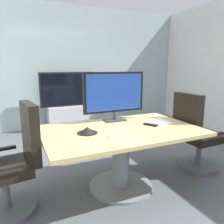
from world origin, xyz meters
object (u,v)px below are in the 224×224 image
at_px(office_chair_left, 15,168).
at_px(office_chair_right, 195,138).
at_px(conference_table, 121,145).
at_px(remote_control, 150,125).
at_px(tv_monitor, 114,94).
at_px(wall_display_unit, 68,111).
at_px(conference_phone, 87,130).

xyz_separation_m(office_chair_left, office_chair_right, (2.29, -0.06, 0.00)).
xyz_separation_m(conference_table, remote_control, (0.39, -0.02, 0.21)).
height_order(conference_table, tv_monitor, tv_monitor).
bearing_deg(wall_display_unit, office_chair_left, -113.61).
height_order(office_chair_right, conference_phone, office_chair_right).
bearing_deg(conference_table, remote_control, -2.92).
distance_m(conference_table, conference_phone, 0.47).
height_order(conference_table, wall_display_unit, wall_display_unit).
relative_size(tv_monitor, conference_phone, 3.82).
bearing_deg(conference_table, tv_monitor, 75.91).
bearing_deg(office_chair_left, office_chair_right, 80.73).
bearing_deg(tv_monitor, remote_control, -54.77).
bearing_deg(tv_monitor, office_chair_right, -21.00).
bearing_deg(remote_control, tv_monitor, 96.74).
bearing_deg(office_chair_left, tv_monitor, 97.55).
height_order(office_chair_left, remote_control, office_chair_left).
bearing_deg(office_chair_left, conference_table, 79.58).
distance_m(office_chair_left, remote_control, 1.57).
distance_m(office_chair_left, conference_phone, 0.80).
xyz_separation_m(office_chair_right, wall_display_unit, (-1.13, 2.72, -0.01)).
bearing_deg(wall_display_unit, conference_table, -90.35).
distance_m(tv_monitor, remote_control, 0.62).
distance_m(conference_table, tv_monitor, 0.69).
xyz_separation_m(conference_table, office_chair_left, (-1.15, 0.05, -0.08)).
bearing_deg(conference_table, conference_phone, -179.77).
bearing_deg(office_chair_left, remote_control, 79.52).
relative_size(conference_table, conference_phone, 8.08).
xyz_separation_m(office_chair_left, conference_phone, (0.74, -0.06, 0.31)).
xyz_separation_m(office_chair_right, conference_phone, (-1.55, 0.01, 0.31)).
bearing_deg(wall_display_unit, tv_monitor, -87.97).
xyz_separation_m(office_chair_right, tv_monitor, (-1.05, 0.40, 0.63)).
relative_size(office_chair_right, conference_phone, 4.95).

